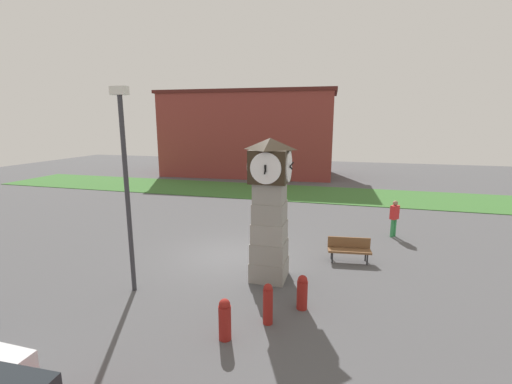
{
  "coord_description": "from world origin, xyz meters",
  "views": [
    {
      "loc": [
        4.5,
        -12.09,
        5.24
      ],
      "look_at": [
        0.83,
        1.42,
        2.38
      ],
      "focal_mm": 24.0,
      "sensor_mm": 36.0,
      "label": 1
    }
  ],
  "objects_px": {
    "bollard_near_tower": "(302,292)",
    "bollard_far_row": "(225,319)",
    "clock_tower": "(270,208)",
    "bollard_mid_row": "(268,304)",
    "bench": "(349,248)",
    "pedestrian_near_bench": "(394,216)",
    "street_lamp_near_road": "(126,178)"
  },
  "relations": [
    {
      "from": "bench",
      "to": "street_lamp_near_road",
      "type": "distance_m",
      "value": 8.38
    },
    {
      "from": "bollard_near_tower",
      "to": "bench",
      "type": "xyz_separation_m",
      "value": [
        1.27,
        3.9,
        0.01
      ]
    },
    {
      "from": "bollard_far_row",
      "to": "street_lamp_near_road",
      "type": "height_order",
      "value": "street_lamp_near_road"
    },
    {
      "from": "pedestrian_near_bench",
      "to": "street_lamp_near_road",
      "type": "height_order",
      "value": "street_lamp_near_road"
    },
    {
      "from": "pedestrian_near_bench",
      "to": "street_lamp_near_road",
      "type": "bearing_deg",
      "value": -138.03
    },
    {
      "from": "bollard_near_tower",
      "to": "street_lamp_near_road",
      "type": "bearing_deg",
      "value": -176.93
    },
    {
      "from": "bollard_mid_row",
      "to": "pedestrian_near_bench",
      "type": "distance_m",
      "value": 9.3
    },
    {
      "from": "bollard_far_row",
      "to": "clock_tower",
      "type": "bearing_deg",
      "value": 85.43
    },
    {
      "from": "bollard_far_row",
      "to": "pedestrian_near_bench",
      "type": "bearing_deg",
      "value": 62.29
    },
    {
      "from": "clock_tower",
      "to": "bollard_mid_row",
      "type": "xyz_separation_m",
      "value": [
        0.58,
        -2.65,
        -1.89
      ]
    },
    {
      "from": "bollard_far_row",
      "to": "bench",
      "type": "distance_m",
      "value": 6.49
    },
    {
      "from": "bollard_near_tower",
      "to": "bollard_far_row",
      "type": "height_order",
      "value": "bollard_far_row"
    },
    {
      "from": "bollard_mid_row",
      "to": "bench",
      "type": "xyz_separation_m",
      "value": [
        2.05,
        4.87,
        -0.05
      ]
    },
    {
      "from": "bollard_mid_row",
      "to": "street_lamp_near_road",
      "type": "height_order",
      "value": "street_lamp_near_road"
    },
    {
      "from": "bollard_mid_row",
      "to": "street_lamp_near_road",
      "type": "xyz_separation_m",
      "value": [
        -4.52,
        0.69,
        3.04
      ]
    },
    {
      "from": "bollard_mid_row",
      "to": "bench",
      "type": "relative_size",
      "value": 0.68
    },
    {
      "from": "bench",
      "to": "bollard_near_tower",
      "type": "bearing_deg",
      "value": -108.05
    },
    {
      "from": "bollard_mid_row",
      "to": "bollard_far_row",
      "type": "height_order",
      "value": "bollard_mid_row"
    },
    {
      "from": "bench",
      "to": "pedestrian_near_bench",
      "type": "relative_size",
      "value": 0.96
    },
    {
      "from": "clock_tower",
      "to": "bollard_mid_row",
      "type": "height_order",
      "value": "clock_tower"
    },
    {
      "from": "bench",
      "to": "bollard_mid_row",
      "type": "bearing_deg",
      "value": -112.77
    },
    {
      "from": "clock_tower",
      "to": "bollard_mid_row",
      "type": "bearing_deg",
      "value": -77.74
    },
    {
      "from": "clock_tower",
      "to": "pedestrian_near_bench",
      "type": "distance_m",
      "value": 7.49
    },
    {
      "from": "clock_tower",
      "to": "bollard_near_tower",
      "type": "relative_size",
      "value": 4.67
    },
    {
      "from": "clock_tower",
      "to": "bollard_far_row",
      "type": "relative_size",
      "value": 4.45
    },
    {
      "from": "bollard_far_row",
      "to": "bench",
      "type": "bearing_deg",
      "value": 63.38
    },
    {
      "from": "clock_tower",
      "to": "bench",
      "type": "relative_size",
      "value": 2.88
    },
    {
      "from": "bench",
      "to": "pedestrian_near_bench",
      "type": "bearing_deg",
      "value": 60.53
    },
    {
      "from": "bollard_mid_row",
      "to": "bollard_far_row",
      "type": "bearing_deg",
      "value": -132.96
    },
    {
      "from": "clock_tower",
      "to": "bench",
      "type": "bearing_deg",
      "value": 40.32
    },
    {
      "from": "bollard_near_tower",
      "to": "bench",
      "type": "distance_m",
      "value": 4.11
    },
    {
      "from": "pedestrian_near_bench",
      "to": "street_lamp_near_road",
      "type": "relative_size",
      "value": 0.28
    }
  ]
}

